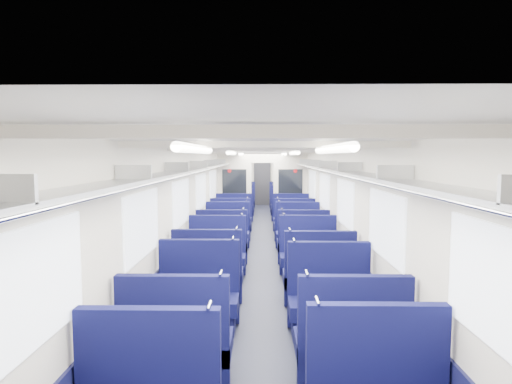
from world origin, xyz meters
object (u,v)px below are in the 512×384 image
(bulkhead, at_px, (262,187))
(seat_23, at_px, (285,207))
(seat_14, at_px, (227,235))
(seat_25, at_px, (283,204))
(seat_27, at_px, (282,200))
(seat_4, at_px, (177,350))
(seat_16, at_px, (231,227))
(seat_9, at_px, (318,280))
(seat_11, at_px, (308,258))
(seat_7, at_px, (330,305))
(seat_8, at_px, (208,278))
(end_door, at_px, (262,183))
(seat_20, at_px, (238,211))
(seat_24, at_px, (241,203))
(seat_13, at_px, (303,246))
(seat_19, at_px, (291,221))
(seat_21, at_px, (287,211))
(seat_26, at_px, (243,200))
(seat_12, at_px, (222,246))
(seat_22, at_px, (239,207))
(seat_18, at_px, (234,220))
(seat_17, at_px, (294,227))
(seat_6, at_px, (198,301))
(seat_15, at_px, (298,235))
(seat_5, at_px, (351,350))
(seat_10, at_px, (217,259))

(bulkhead, xyz_separation_m, seat_23, (0.83, 2.15, -0.88))
(seat_23, bearing_deg, seat_14, -106.73)
(seat_25, distance_m, seat_27, 1.26)
(seat_4, bearing_deg, seat_16, 90.00)
(seat_9, distance_m, seat_11, 1.34)
(seat_7, xyz_separation_m, seat_8, (-1.66, 1.15, 0.00))
(end_door, relative_size, seat_14, 1.72)
(seat_16, xyz_separation_m, seat_20, (0.00, 3.17, 0.00))
(seat_24, xyz_separation_m, seat_27, (1.66, 1.11, 0.00))
(end_door, bearing_deg, seat_27, -57.58)
(seat_20, bearing_deg, seat_25, 53.86)
(end_door, xyz_separation_m, seat_13, (0.83, -10.35, -0.64))
(seat_8, xyz_separation_m, seat_19, (1.66, 5.70, 0.00))
(seat_21, distance_m, seat_24, 2.86)
(seat_27, bearing_deg, seat_9, -90.00)
(bulkhead, xyz_separation_m, seat_26, (-0.83, 4.42, -0.88))
(seat_4, xyz_separation_m, seat_26, (0.00, 13.64, 0.00))
(seat_12, distance_m, seat_19, 3.81)
(seat_24, relative_size, seat_27, 1.00)
(end_door, xyz_separation_m, seat_19, (0.83, -6.92, -0.64))
(seat_19, bearing_deg, seat_22, 117.71)
(seat_7, distance_m, seat_22, 10.15)
(seat_18, bearing_deg, seat_17, -34.03)
(seat_6, relative_size, seat_21, 1.00)
(seat_8, bearing_deg, seat_15, 64.33)
(seat_5, relative_size, seat_27, 1.00)
(seat_4, relative_size, seat_23, 1.00)
(seat_24, bearing_deg, seat_20, -90.00)
(seat_19, distance_m, seat_22, 3.57)
(seat_10, relative_size, seat_12, 1.00)
(seat_9, distance_m, seat_24, 10.44)
(seat_19, height_order, seat_27, same)
(seat_11, xyz_separation_m, seat_20, (-1.66, 6.55, 0.00))
(seat_18, distance_m, seat_24, 4.51)
(end_door, distance_m, seat_19, 7.00)
(seat_6, relative_size, seat_25, 1.00)
(seat_14, bearing_deg, seat_15, -0.64)
(seat_23, bearing_deg, end_door, 102.87)
(seat_15, relative_size, seat_22, 1.00)
(seat_10, bearing_deg, seat_14, 90.00)
(end_door, bearing_deg, seat_7, -86.55)
(seat_5, distance_m, seat_19, 8.06)
(seat_21, bearing_deg, bulkhead, -128.88)
(seat_20, bearing_deg, seat_24, 90.00)
(seat_17, relative_size, seat_24, 1.00)
(bulkhead, bearing_deg, seat_9, -83.19)
(seat_17, bearing_deg, seat_25, 90.00)
(seat_16, xyz_separation_m, seat_27, (1.66, 6.70, 0.00))
(seat_17, bearing_deg, seat_6, -106.49)
(bulkhead, relative_size, seat_19, 2.41)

